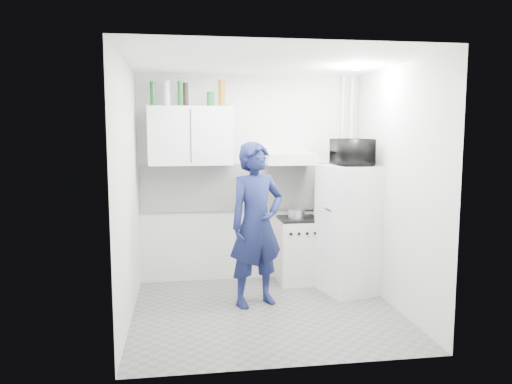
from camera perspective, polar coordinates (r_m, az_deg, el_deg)
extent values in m
plane|color=#5A5A58|center=(5.44, 1.22, -13.57)|extent=(2.80, 2.80, 0.00)
plane|color=white|center=(5.13, 1.30, 14.72)|extent=(2.80, 2.80, 0.00)
plane|color=silver|center=(6.35, -0.66, 1.50)|extent=(2.80, 0.00, 2.80)
plane|color=silver|center=(5.08, -14.50, -0.13)|extent=(0.00, 2.60, 2.60)
plane|color=silver|center=(5.54, 15.68, 0.41)|extent=(0.00, 2.60, 2.60)
imported|color=#12183F|center=(5.44, 0.05, -3.74)|extent=(0.77, 0.64, 1.79)
cube|color=silver|center=(6.37, 4.82, -6.75)|extent=(0.50, 0.50, 0.80)
cube|color=white|center=(6.02, 10.74, -4.18)|extent=(0.76, 0.76, 1.51)
cube|color=black|center=(6.28, 4.86, -3.09)|extent=(0.48, 0.48, 0.03)
cylinder|color=silver|center=(6.23, 4.66, -2.50)|extent=(0.21, 0.21, 0.11)
imported|color=black|center=(5.91, 10.94, 4.50)|extent=(0.56, 0.38, 0.31)
cylinder|color=#144C1E|center=(6.11, -11.71, 10.94)|extent=(0.07, 0.07, 0.29)
cylinder|color=#B2B7BC|center=(6.11, -10.18, 11.01)|extent=(0.08, 0.08, 0.30)
cylinder|color=#144C1E|center=(6.10, -8.62, 11.04)|extent=(0.07, 0.07, 0.30)
cylinder|color=black|center=(6.10, -8.02, 10.96)|extent=(0.06, 0.06, 0.28)
cylinder|color=#144C1E|center=(6.11, -5.22, 10.52)|extent=(0.09, 0.09, 0.17)
cylinder|color=brown|center=(6.13, -3.95, 11.20)|extent=(0.08, 0.08, 0.32)
cube|color=white|center=(6.09, -7.49, 6.38)|extent=(1.00, 0.35, 0.70)
cube|color=silver|center=(6.17, 3.81, 3.83)|extent=(0.60, 0.50, 0.14)
cube|color=white|center=(6.35, -0.64, 0.59)|extent=(2.74, 0.03, 0.60)
cylinder|color=silver|center=(6.58, 10.72, 1.57)|extent=(0.05, 0.05, 2.60)
cylinder|color=silver|center=(6.54, 9.73, 1.56)|extent=(0.04, 0.04, 2.60)
cylinder|color=white|center=(5.58, 11.40, 13.66)|extent=(0.10, 0.10, 0.02)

